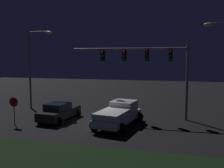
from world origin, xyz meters
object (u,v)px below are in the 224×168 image
(car_sedan, at_px, (59,112))
(traffic_signal_gantry, at_px, (147,61))
(street_lamp_left, at_px, (34,60))
(pickup_truck, at_px, (119,113))
(stop_sign, at_px, (14,106))

(car_sedan, bearing_deg, traffic_signal_gantry, -63.16)
(traffic_signal_gantry, xyz_separation_m, street_lamp_left, (-11.74, 1.20, 0.09))
(pickup_truck, xyz_separation_m, street_lamp_left, (-9.91, 4.27, 4.12))
(street_lamp_left, bearing_deg, traffic_signal_gantry, -5.82)
(pickup_truck, bearing_deg, stop_sign, 113.25)
(street_lamp_left, bearing_deg, car_sedan, -40.23)
(pickup_truck, relative_size, traffic_signal_gantry, 0.55)
(pickup_truck, height_order, street_lamp_left, street_lamp_left)
(traffic_signal_gantry, bearing_deg, pickup_truck, -120.73)
(street_lamp_left, relative_size, stop_sign, 3.63)
(traffic_signal_gantry, relative_size, street_lamp_left, 1.28)
(pickup_truck, relative_size, car_sedan, 1.24)
(car_sedan, bearing_deg, street_lamp_left, 56.07)
(pickup_truck, relative_size, stop_sign, 2.54)
(car_sedan, bearing_deg, pickup_truck, -87.98)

